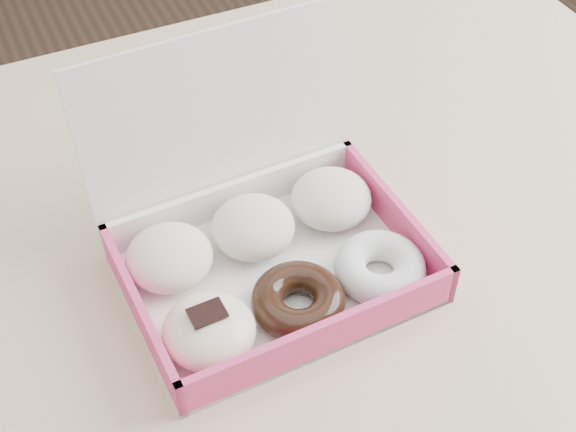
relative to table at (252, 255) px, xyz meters
name	(u,v)px	position (x,y,z in m)	size (l,w,h in m)	color
table	(252,255)	(0.00, 0.00, 0.00)	(1.20, 0.80, 0.75)	#D3B18A
donut_box	(264,247)	(-0.02, -0.09, 0.11)	(0.31, 0.27, 0.22)	white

